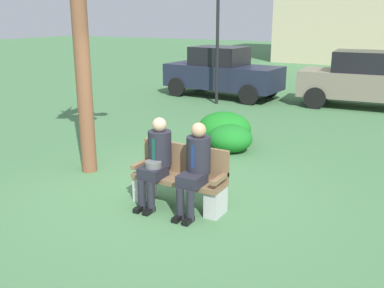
{
  "coord_description": "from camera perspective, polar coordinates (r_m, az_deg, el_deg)",
  "views": [
    {
      "loc": [
        3.45,
        -5.47,
        2.72
      ],
      "look_at": [
        0.39,
        0.11,
        0.85
      ],
      "focal_mm": 41.43,
      "sensor_mm": 36.0,
      "label": 1
    }
  ],
  "objects": [
    {
      "name": "park_bench",
      "position": [
        6.48,
        -1.49,
        -4.6
      ],
      "size": [
        1.4,
        0.44,
        0.9
      ],
      "color": "brown",
      "rests_on": "ground"
    },
    {
      "name": "street_lamp",
      "position": [
        13.83,
        3.32,
        14.16
      ],
      "size": [
        0.24,
        0.24,
        3.58
      ],
      "color": "black",
      "rests_on": "ground"
    },
    {
      "name": "shrub_mid_lawn",
      "position": [
        9.53,
        4.2,
        1.99
      ],
      "size": [
        1.15,
        1.05,
        0.72
      ],
      "primitive_type": "ellipsoid",
      "color": "#1B7E21",
      "rests_on": "ground"
    },
    {
      "name": "seated_man_right",
      "position": [
        6.13,
        0.45,
        -2.61
      ],
      "size": [
        0.34,
        0.72,
        1.29
      ],
      "color": "#23232D",
      "rests_on": "ground"
    },
    {
      "name": "seated_man_left",
      "position": [
        6.44,
        -4.59,
        -1.75
      ],
      "size": [
        0.34,
        0.72,
        1.3
      ],
      "color": "#23232D",
      "rests_on": "ground"
    },
    {
      "name": "parked_car_far",
      "position": [
        14.28,
        21.55,
        7.67
      ],
      "size": [
        3.99,
        1.92,
        1.68
      ],
      "color": "slate",
      "rests_on": "ground"
    },
    {
      "name": "parked_car_near",
      "position": [
        15.17,
        3.89,
        9.21
      ],
      "size": [
        4.01,
        1.95,
        1.68
      ],
      "color": "#1E2338",
      "rests_on": "ground"
    },
    {
      "name": "shrub_near_bench",
      "position": [
        9.08,
        4.95,
        0.77
      ],
      "size": [
        0.91,
        0.84,
        0.57
      ],
      "primitive_type": "ellipsoid",
      "color": "#1A7623",
      "rests_on": "ground"
    },
    {
      "name": "ground_plane",
      "position": [
        7.01,
        -3.25,
        -6.45
      ],
      "size": [
        80.0,
        80.0,
        0.0
      ],
      "primitive_type": "plane",
      "color": "#487949"
    }
  ]
}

